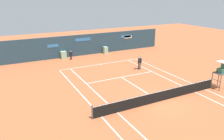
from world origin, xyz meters
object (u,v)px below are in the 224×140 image
ball_kid_centre_post (71,55)px  tennis_ball_near_service_line (112,75)px  player_on_baseline (140,62)px  tennis_ball_by_sideline (82,72)px  tennis_ball_mid_court (86,75)px  umpire_chair (221,71)px

ball_kid_centre_post → tennis_ball_near_service_line: size_ratio=18.19×
player_on_baseline → tennis_ball_by_sideline: bearing=-1.9°
player_on_baseline → tennis_ball_by_sideline: size_ratio=26.57×
tennis_ball_near_service_line → tennis_ball_mid_court: (-2.43, 1.49, 0.00)m
player_on_baseline → tennis_ball_mid_court: bearing=7.2°
umpire_chair → tennis_ball_by_sideline: umpire_chair is taller
tennis_ball_mid_court → tennis_ball_by_sideline: bearing=93.8°
ball_kid_centre_post → tennis_ball_near_service_line: bearing=113.8°
player_on_baseline → tennis_ball_by_sideline: (-6.38, 2.18, -0.92)m
ball_kid_centre_post → tennis_ball_near_service_line: (1.97, -8.17, -0.68)m
ball_kid_centre_post → tennis_ball_mid_court: ball_kid_centre_post is taller
umpire_chair → ball_kid_centre_post: 18.39m
umpire_chair → tennis_ball_near_service_line: umpire_chair is taller
tennis_ball_near_service_line → tennis_ball_mid_court: size_ratio=1.00×
tennis_ball_by_sideline → tennis_ball_mid_court: (0.07, -1.10, 0.00)m
ball_kid_centre_post → tennis_ball_mid_court: bearing=96.3°
umpire_chair → ball_kid_centre_post: umpire_chair is taller
player_on_baseline → ball_kid_centre_post: size_ratio=1.46×
tennis_ball_near_service_line → player_on_baseline: bearing=6.0°
player_on_baseline → ball_kid_centre_post: bearing=-36.1°
tennis_ball_by_sideline → tennis_ball_mid_court: 1.10m
tennis_ball_near_service_line → tennis_ball_by_sideline: size_ratio=1.00×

